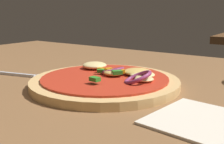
% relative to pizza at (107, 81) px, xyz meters
% --- Properties ---
extents(dining_table, '(1.23, 0.80, 0.03)m').
position_rel_pizza_xyz_m(dining_table, '(0.00, -0.02, -0.03)').
color(dining_table, brown).
rests_on(dining_table, ground).
extents(pizza, '(0.24, 0.24, 0.03)m').
position_rel_pizza_xyz_m(pizza, '(0.00, 0.00, 0.00)').
color(pizza, tan).
rests_on(pizza, dining_table).
extents(fork, '(0.19, 0.06, 0.01)m').
position_rel_pizza_xyz_m(fork, '(-0.17, -0.04, -0.01)').
color(fork, silver).
rests_on(fork, dining_table).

